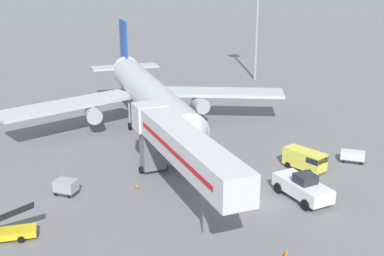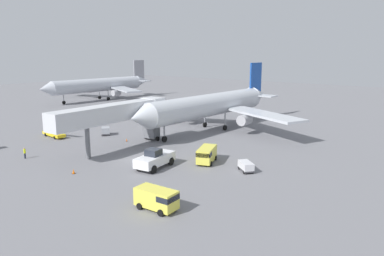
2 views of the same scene
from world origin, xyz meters
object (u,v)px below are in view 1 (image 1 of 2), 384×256
object	(u,v)px
jet_bridge	(178,145)
pushback_tug	(303,187)
baggage_cart_far_right	(353,156)
baggage_cart_outer_right	(66,187)
safety_cone_alpha	(286,253)
service_van_near_left	(306,159)
safety_cone_bravo	(137,186)
airplane_at_gate	(148,94)

from	to	relation	value
jet_bridge	pushback_tug	xyz separation A→B (m)	(11.57, -3.62, -4.59)
jet_bridge	baggage_cart_far_right	world-z (taller)	jet_bridge
jet_bridge	baggage_cart_outer_right	size ratio (longest dim) A/B	8.72
safety_cone_alpha	baggage_cart_far_right	bearing A→B (deg)	40.89
service_van_near_left	jet_bridge	bearing A→B (deg)	-170.39
service_van_near_left	safety_cone_bravo	world-z (taller)	service_van_near_left
service_van_near_left	baggage_cart_outer_right	size ratio (longest dim) A/B	1.98
safety_cone_bravo	baggage_cart_far_right	bearing A→B (deg)	-3.23
airplane_at_gate	service_van_near_left	xyz separation A→B (m)	(12.85, -19.85, -3.88)
airplane_at_gate	pushback_tug	size ratio (longest dim) A/B	6.50
baggage_cart_far_right	baggage_cart_outer_right	bearing A→B (deg)	175.89
airplane_at_gate	baggage_cart_outer_right	size ratio (longest dim) A/B	16.88
pushback_tug	safety_cone_alpha	world-z (taller)	pushback_tug
baggage_cart_far_right	safety_cone_alpha	distance (m)	22.85
pushback_tug	baggage_cart_outer_right	world-z (taller)	pushback_tug
airplane_at_gate	baggage_cart_outer_right	distance (m)	22.19
jet_bridge	baggage_cart_outer_right	bearing A→B (deg)	153.14
safety_cone_bravo	safety_cone_alpha	bearing A→B (deg)	-63.58
baggage_cart_outer_right	jet_bridge	bearing A→B (deg)	-26.86
airplane_at_gate	jet_bridge	xyz separation A→B (m)	(-2.95, -22.52, 0.70)
airplane_at_gate	baggage_cart_far_right	bearing A→B (deg)	-45.58
jet_bridge	baggage_cart_far_right	xyz separation A→B (m)	(22.23, 2.84, -5.12)
jet_bridge	safety_cone_bravo	size ratio (longest dim) A/B	44.42
airplane_at_gate	safety_cone_alpha	distance (m)	35.03
airplane_at_gate	jet_bridge	bearing A→B (deg)	-97.45
jet_bridge	baggage_cart_outer_right	xyz separation A→B (m)	(-10.20, 5.17, -5.02)
pushback_tug	safety_cone_alpha	xyz separation A→B (m)	(-6.61, -8.50, -0.96)
jet_bridge	service_van_near_left	distance (m)	16.66
safety_cone_alpha	airplane_at_gate	bearing A→B (deg)	93.33
baggage_cart_outer_right	safety_cone_alpha	distance (m)	23.00
jet_bridge	pushback_tug	distance (m)	12.96
jet_bridge	safety_cone_alpha	size ratio (longest dim) A/B	36.00
pushback_tug	service_van_near_left	bearing A→B (deg)	56.14
baggage_cart_outer_right	baggage_cart_far_right	bearing A→B (deg)	-4.11
baggage_cart_outer_right	baggage_cart_far_right	distance (m)	32.52
pushback_tug	baggage_cart_far_right	xyz separation A→B (m)	(10.66, 6.46, -0.53)
pushback_tug	baggage_cart_outer_right	bearing A→B (deg)	158.02
baggage_cart_outer_right	safety_cone_alpha	bearing A→B (deg)	-48.74
jet_bridge	safety_cone_alpha	xyz separation A→B (m)	(4.96, -12.12, -5.55)
baggage_cart_outer_right	service_van_near_left	bearing A→B (deg)	-5.48
jet_bridge	safety_cone_alpha	world-z (taller)	jet_bridge
pushback_tug	jet_bridge	bearing A→B (deg)	162.63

